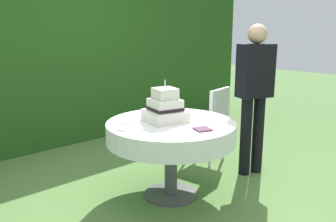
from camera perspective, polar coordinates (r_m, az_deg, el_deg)
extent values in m
plane|color=#547A3D|center=(3.57, 0.45, -13.01)|extent=(20.00, 20.00, 0.00)
cube|color=#234C19|center=(5.13, -17.30, 7.31)|extent=(6.95, 0.52, 2.20)
cylinder|color=#4C4C51|center=(3.57, 0.45, -12.87)|extent=(0.51, 0.51, 0.02)
cylinder|color=#4C4C51|center=(3.43, 0.46, -7.83)|extent=(0.12, 0.12, 0.69)
cylinder|color=brown|center=(3.32, 0.47, -2.04)|extent=(1.16, 1.16, 0.03)
cylinder|color=white|center=(3.34, 0.47, -3.26)|extent=(1.19, 1.19, 0.18)
cube|color=silver|center=(3.34, -0.46, -0.74)|extent=(0.41, 0.41, 0.10)
cube|color=silver|center=(3.31, -0.47, 0.99)|extent=(0.31, 0.31, 0.10)
cube|color=black|center=(3.32, -0.47, 0.43)|extent=(0.31, 0.31, 0.03)
cube|color=silver|center=(3.29, -0.47, 2.74)|extent=(0.23, 0.23, 0.10)
sphere|color=#C6599E|center=(3.49, 0.34, 1.18)|extent=(0.09, 0.09, 0.09)
cylinder|color=silver|center=(3.28, -0.47, 4.27)|extent=(0.01, 0.01, 0.08)
cylinder|color=white|center=(3.32, -6.03, -1.68)|extent=(0.14, 0.14, 0.01)
cylinder|color=white|center=(3.10, -6.72, -2.80)|extent=(0.13, 0.13, 0.01)
cylinder|color=white|center=(3.75, 0.52, 0.13)|extent=(0.15, 0.15, 0.01)
cube|color=#603856|center=(3.08, 5.45, -2.86)|extent=(0.16, 0.16, 0.01)
cylinder|color=white|center=(4.57, 5.18, -4.05)|extent=(0.03, 0.03, 0.45)
cylinder|color=white|center=(4.31, 2.92, -5.07)|extent=(0.03, 0.03, 0.45)
cylinder|color=white|center=(4.42, 8.72, -4.76)|extent=(0.03, 0.03, 0.45)
cylinder|color=white|center=(4.15, 6.60, -5.88)|extent=(0.03, 0.03, 0.45)
cube|color=white|center=(4.29, 5.93, -1.81)|extent=(0.47, 0.47, 0.04)
cube|color=white|center=(4.15, 8.13, 0.74)|extent=(0.40, 0.11, 0.40)
cylinder|color=black|center=(4.07, 13.94, -3.64)|extent=(0.12, 0.12, 0.85)
cylinder|color=black|center=(3.98, 12.11, -3.93)|extent=(0.12, 0.12, 0.85)
cube|color=black|center=(3.88, 13.58, 6.15)|extent=(0.41, 0.30, 0.55)
sphere|color=tan|center=(3.85, 13.88, 11.69)|extent=(0.20, 0.20, 0.20)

